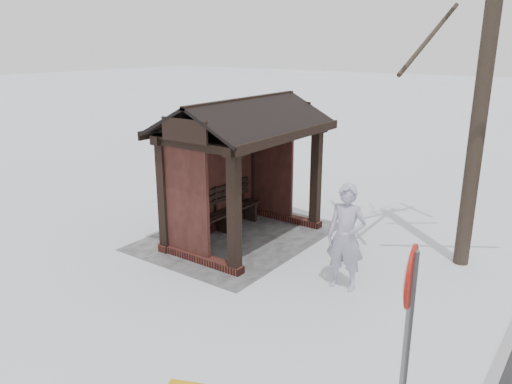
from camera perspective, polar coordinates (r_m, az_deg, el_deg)
ground at (r=11.08m, az=-1.27°, el=-5.35°), size 120.00×120.00×0.00m
trampled_patch at (r=11.19m, az=-2.09°, el=-5.09°), size 4.20×3.20×0.02m
bus_shelter at (r=10.56m, az=-2.03°, el=5.79°), size 3.60×2.40×3.09m
pedestrian at (r=8.77m, az=10.25°, el=-5.11°), size 0.52×0.73×1.90m
dog at (r=10.23m, az=10.36°, el=-6.09°), size 0.64×0.41×0.50m
road_sign at (r=5.05m, az=16.99°, el=-12.99°), size 0.61×0.15×2.41m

